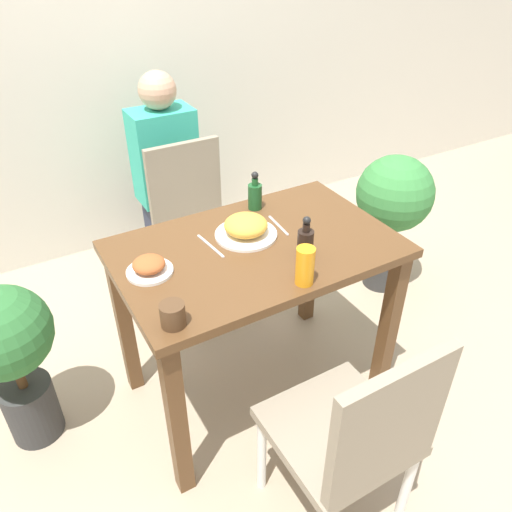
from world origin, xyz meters
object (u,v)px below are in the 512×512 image
(food_plate, at_px, (245,228))
(condiment_bottle, at_px, (305,242))
(chair_far, at_px, (196,220))
(potted_plant_right, at_px, (393,204))
(side_plate, at_px, (149,267))
(drink_cup, at_px, (173,315))
(juice_glass, at_px, (305,266))
(potted_plant_left, at_px, (10,350))
(person_figure, at_px, (167,177))
(sauce_bottle, at_px, (255,195))
(chair_near, at_px, (356,434))

(food_plate, xyz_separation_m, condiment_bottle, (0.12, -0.23, 0.03))
(chair_far, height_order, potted_plant_right, chair_far)
(side_plate, distance_m, condiment_bottle, 0.56)
(drink_cup, height_order, juice_glass, juice_glass)
(drink_cup, bearing_deg, potted_plant_right, 21.30)
(potted_plant_left, distance_m, potted_plant_right, 1.96)
(food_plate, relative_size, potted_plant_left, 0.33)
(side_plate, xyz_separation_m, potted_plant_left, (-0.51, 0.22, -0.33))
(side_plate, xyz_separation_m, person_figure, (0.48, 1.11, -0.23))
(chair_far, xyz_separation_m, food_plate, (-0.07, -0.67, 0.32))
(chair_far, distance_m, person_figure, 0.41)
(person_figure, bearing_deg, potted_plant_right, -40.74)
(side_plate, distance_m, sauce_bottle, 0.60)
(potted_plant_right, bearing_deg, potted_plant_left, -178.07)
(side_plate, xyz_separation_m, sauce_bottle, (0.55, 0.22, 0.04))
(condiment_bottle, bearing_deg, chair_far, 93.00)
(potted_plant_right, bearing_deg, chair_near, -136.99)
(chair_near, height_order, chair_far, same)
(drink_cup, bearing_deg, chair_near, -48.27)
(side_plate, height_order, drink_cup, drink_cup)
(chair_near, distance_m, person_figure, 1.85)
(drink_cup, xyz_separation_m, sauce_bottle, (0.58, 0.52, 0.02))
(condiment_bottle, bearing_deg, potted_plant_left, 158.59)
(chair_near, distance_m, drink_cup, 0.67)
(side_plate, distance_m, potted_plant_left, 0.65)
(chair_far, height_order, food_plate, chair_far)
(side_plate, bearing_deg, sauce_bottle, 22.00)
(chair_near, bearing_deg, side_plate, -63.76)
(drink_cup, xyz_separation_m, potted_plant_right, (1.48, 0.58, -0.29))
(chair_far, height_order, side_plate, chair_far)
(chair_near, xyz_separation_m, condiment_bottle, (0.16, 0.54, 0.35))
(condiment_bottle, height_order, potted_plant_right, condiment_bottle)
(chair_near, height_order, potted_plant_right, chair_near)
(drink_cup, height_order, condiment_bottle, condiment_bottle)
(food_plate, xyz_separation_m, potted_plant_right, (1.04, 0.24, -0.28))
(chair_near, height_order, condiment_bottle, condiment_bottle)
(food_plate, bearing_deg, juice_glass, -85.88)
(chair_near, bearing_deg, person_figure, -93.78)
(side_plate, distance_m, drink_cup, 0.29)
(person_figure, bearing_deg, potted_plant_left, -137.89)
(chair_near, distance_m, food_plate, 0.84)
(potted_plant_left, height_order, person_figure, person_figure)
(condiment_bottle, relative_size, potted_plant_right, 0.21)
(sauce_bottle, height_order, person_figure, person_figure)
(chair_near, distance_m, condiment_bottle, 0.67)
(chair_far, xyz_separation_m, potted_plant_left, (-0.99, -0.50, -0.02))
(potted_plant_left, height_order, potted_plant_right, potted_plant_right)
(chair_near, bearing_deg, drink_cup, -48.27)
(side_plate, bearing_deg, chair_near, -63.76)
(sauce_bottle, distance_m, potted_plant_left, 1.13)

